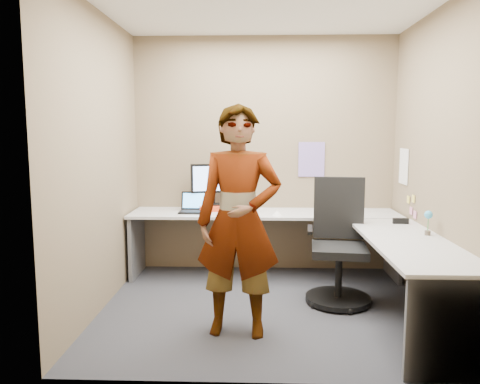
{
  "coord_description": "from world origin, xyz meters",
  "views": [
    {
      "loc": [
        -0.09,
        -4.15,
        1.62
      ],
      "look_at": [
        -0.24,
        0.25,
        1.05
      ],
      "focal_mm": 35.0,
      "sensor_mm": 36.0,
      "label": 1
    }
  ],
  "objects_px": {
    "desk": "(309,237)",
    "monitor": "(213,181)",
    "person": "(239,221)",
    "office_chair": "(339,252)"
  },
  "relations": [
    {
      "from": "desk",
      "to": "monitor",
      "type": "relative_size",
      "value": 6.12
    },
    {
      "from": "person",
      "to": "office_chair",
      "type": "bearing_deg",
      "value": 43.34
    },
    {
      "from": "desk",
      "to": "person",
      "type": "relative_size",
      "value": 1.62
    },
    {
      "from": "desk",
      "to": "office_chair",
      "type": "distance_m",
      "value": 0.33
    },
    {
      "from": "monitor",
      "to": "desk",
      "type": "bearing_deg",
      "value": -48.32
    },
    {
      "from": "monitor",
      "to": "person",
      "type": "height_order",
      "value": "person"
    },
    {
      "from": "monitor",
      "to": "person",
      "type": "relative_size",
      "value": 0.27
    },
    {
      "from": "desk",
      "to": "monitor",
      "type": "xyz_separation_m",
      "value": [
        -1.02,
        0.71,
        0.48
      ]
    },
    {
      "from": "desk",
      "to": "person",
      "type": "height_order",
      "value": "person"
    },
    {
      "from": "desk",
      "to": "monitor",
      "type": "height_order",
      "value": "monitor"
    }
  ]
}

